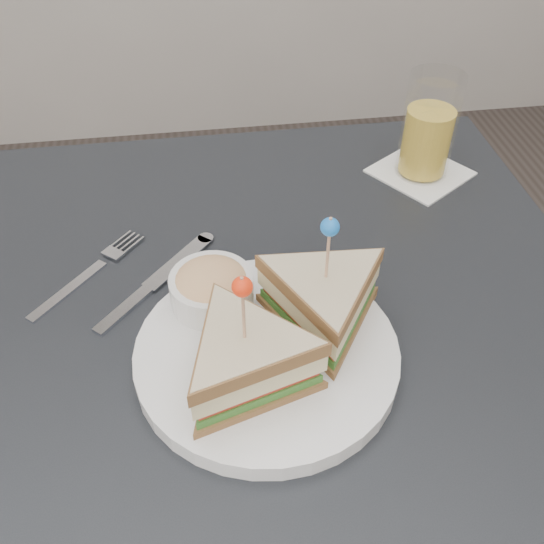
{
  "coord_description": "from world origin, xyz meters",
  "views": [
    {
      "loc": [
        -0.06,
        -0.47,
        1.25
      ],
      "look_at": [
        0.01,
        0.01,
        0.8
      ],
      "focal_mm": 40.0,
      "sensor_mm": 36.0,
      "label": 1
    }
  ],
  "objects": [
    {
      "name": "cutlery_fork",
      "position": [
        -0.2,
        0.1,
        0.75
      ],
      "size": [
        0.13,
        0.15,
        0.01
      ],
      "rotation": [
        0.0,
        0.0,
        -0.71
      ],
      "color": "silver",
      "rests_on": "table"
    },
    {
      "name": "plate_meal",
      "position": [
        0.0,
        -0.07,
        0.79
      ],
      "size": [
        0.33,
        0.33,
        0.16
      ],
      "rotation": [
        0.0,
        0.0,
        -0.23
      ],
      "color": "white",
      "rests_on": "table"
    },
    {
      "name": "drink_set",
      "position": [
        0.27,
        0.25,
        0.82
      ],
      "size": [
        0.17,
        0.17,
        0.15
      ],
      "rotation": [
        0.0,
        0.0,
        0.6
      ],
      "color": "white",
      "rests_on": "table"
    },
    {
      "name": "cutlery_knife",
      "position": [
        -0.13,
        0.06,
        0.75
      ],
      "size": [
        0.15,
        0.16,
        0.01
      ],
      "rotation": [
        0.0,
        0.0,
        -0.72
      ],
      "color": "silver",
      "rests_on": "table"
    },
    {
      "name": "table",
      "position": [
        0.0,
        0.0,
        0.67
      ],
      "size": [
        0.8,
        0.8,
        0.75
      ],
      "color": "black",
      "rests_on": "ground"
    }
  ]
}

